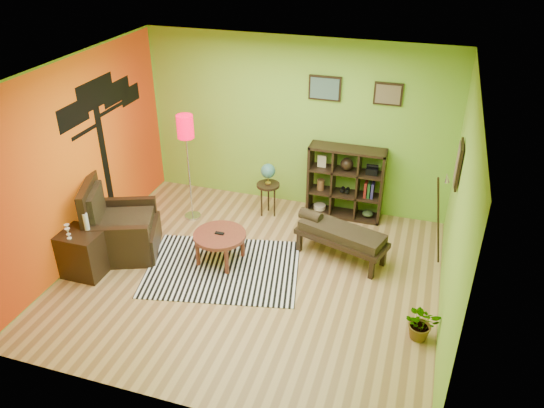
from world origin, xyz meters
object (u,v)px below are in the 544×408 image
(globe_table, at_px, (268,177))
(cube_shelf, at_px, (346,183))
(potted_plant, at_px, (421,326))
(side_cabinet, at_px, (84,253))
(armchair, at_px, (120,231))
(bench, at_px, (339,234))
(floor_lamp, at_px, (186,136))
(coffee_table, at_px, (220,238))

(globe_table, relative_size, cube_shelf, 0.76)
(potted_plant, bearing_deg, side_cabinet, -179.02)
(cube_shelf, distance_m, potted_plant, 2.93)
(armchair, relative_size, potted_plant, 2.64)
(cube_shelf, height_order, bench, cube_shelf)
(floor_lamp, bearing_deg, bench, -9.20)
(floor_lamp, relative_size, globe_table, 1.92)
(coffee_table, bearing_deg, cube_shelf, 51.24)
(globe_table, relative_size, bench, 0.65)
(armchair, bearing_deg, bench, 14.86)
(side_cabinet, relative_size, globe_table, 1.06)
(globe_table, xyz_separation_m, cube_shelf, (1.20, 0.34, -0.09))
(cube_shelf, height_order, potted_plant, cube_shelf)
(armchair, bearing_deg, side_cabinet, -106.63)
(coffee_table, distance_m, floor_lamp, 1.71)
(cube_shelf, distance_m, bench, 1.22)
(bench, bearing_deg, armchair, -165.14)
(side_cabinet, height_order, potted_plant, side_cabinet)
(side_cabinet, distance_m, floor_lamp, 2.25)
(coffee_table, height_order, bench, bench)
(cube_shelf, bearing_deg, bench, -83.53)
(coffee_table, bearing_deg, floor_lamp, 132.19)
(side_cabinet, bearing_deg, armchair, 73.37)
(floor_lamp, relative_size, cube_shelf, 1.46)
(globe_table, xyz_separation_m, potted_plant, (2.59, -2.20, -0.51))
(coffee_table, height_order, cube_shelf, cube_shelf)
(armchair, distance_m, bench, 3.17)
(coffee_table, xyz_separation_m, bench, (1.58, 0.61, -0.00))
(armchair, relative_size, floor_lamp, 0.68)
(side_cabinet, bearing_deg, bench, 23.63)
(floor_lamp, height_order, globe_table, floor_lamp)
(floor_lamp, height_order, cube_shelf, floor_lamp)
(coffee_table, xyz_separation_m, cube_shelf, (1.45, 1.80, 0.21))
(globe_table, xyz_separation_m, bench, (1.34, -0.86, -0.30))
(cube_shelf, relative_size, potted_plant, 2.65)
(coffee_table, relative_size, floor_lamp, 0.42)
(side_cabinet, relative_size, bench, 0.69)
(coffee_table, relative_size, armchair, 0.62)
(bench, bearing_deg, coffee_table, -159.08)
(cube_shelf, bearing_deg, floor_lamp, -161.46)
(potted_plant, bearing_deg, coffee_table, 165.38)
(armchair, xyz_separation_m, floor_lamp, (0.57, 1.22, 1.08))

